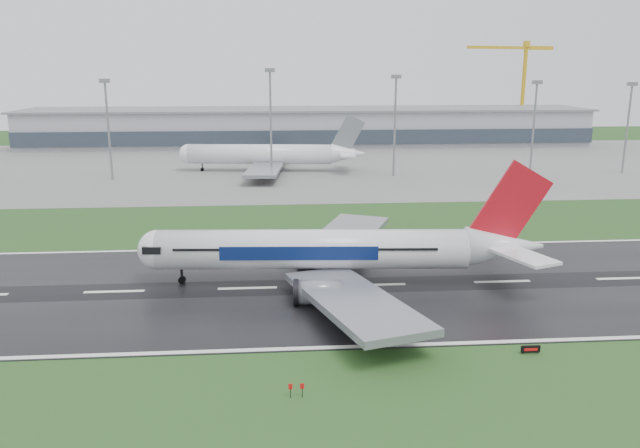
{
  "coord_description": "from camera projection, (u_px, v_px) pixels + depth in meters",
  "views": [
    {
      "loc": [
        -15.78,
        -90.91,
        32.81
      ],
      "look_at": [
        -7.93,
        12.0,
        7.0
      ],
      "focal_mm": 35.07,
      "sensor_mm": 36.0,
      "label": 1
    }
  ],
  "objects": [
    {
      "name": "ground",
      "position": [
        377.0,
        285.0,
        97.06
      ],
      "size": [
        520.0,
        520.0,
        0.0
      ],
      "primitive_type": "plane",
      "color": "#1F4419",
      "rests_on": "ground"
    },
    {
      "name": "runway",
      "position": [
        377.0,
        285.0,
        97.05
      ],
      "size": [
        400.0,
        45.0,
        0.1
      ],
      "primitive_type": "cube",
      "color": "black",
      "rests_on": "ground"
    },
    {
      "name": "apron",
      "position": [
        318.0,
        165.0,
        217.96
      ],
      "size": [
        400.0,
        130.0,
        0.08
      ],
      "primitive_type": "cube",
      "color": "slate",
      "rests_on": "ground"
    },
    {
      "name": "terminal",
      "position": [
        308.0,
        127.0,
        274.19
      ],
      "size": [
        240.0,
        36.0,
        15.0
      ],
      "primitive_type": "cube",
      "color": "gray",
      "rests_on": "ground"
    },
    {
      "name": "main_airliner",
      "position": [
        341.0,
        226.0,
        95.76
      ],
      "size": [
        66.45,
        63.67,
        18.5
      ],
      "primitive_type": null,
      "rotation": [
        0.0,
        0.0,
        -0.07
      ],
      "color": "silver",
      "rests_on": "runway"
    },
    {
      "name": "parked_airliner",
      "position": [
        268.0,
        144.0,
        201.82
      ],
      "size": [
        66.96,
        63.2,
        17.97
      ],
      "primitive_type": null,
      "rotation": [
        0.0,
        0.0,
        -0.1
      ],
      "color": "white",
      "rests_on": "apron"
    },
    {
      "name": "tower_crane",
      "position": [
        523.0,
        91.0,
        292.6
      ],
      "size": [
        44.76,
        13.37,
        44.86
      ],
      "primitive_type": null,
      "rotation": [
        0.0,
        0.0,
        0.24
      ],
      "color": "gold",
      "rests_on": "ground"
    },
    {
      "name": "runway_sign",
      "position": [
        531.0,
        350.0,
        73.71
      ],
      "size": [
        2.3,
        0.72,
        1.04
      ],
      "primitive_type": null,
      "rotation": [
        0.0,
        0.0,
        0.21
      ],
      "color": "black",
      "rests_on": "ground"
    },
    {
      "name": "floodmast_1",
      "position": [
        109.0,
        132.0,
        185.58
      ],
      "size": [
        0.64,
        0.64,
        28.62
      ],
      "primitive_type": "cylinder",
      "color": "gray",
      "rests_on": "ground"
    },
    {
      "name": "floodmast_2",
      "position": [
        271.0,
        126.0,
        188.76
      ],
      "size": [
        0.64,
        0.64,
        31.62
      ],
      "primitive_type": "cylinder",
      "color": "gray",
      "rests_on": "ground"
    },
    {
      "name": "floodmast_3",
      "position": [
        395.0,
        128.0,
        191.79
      ],
      "size": [
        0.64,
        0.64,
        29.73
      ],
      "primitive_type": "cylinder",
      "color": "gray",
      "rests_on": "ground"
    },
    {
      "name": "floodmast_4",
      "position": [
        533.0,
        130.0,
        195.24
      ],
      "size": [
        0.64,
        0.64,
        28.0
      ],
      "primitive_type": "cylinder",
      "color": "gray",
      "rests_on": "ground"
    },
    {
      "name": "floodmast_5",
      "position": [
        627.0,
        130.0,
        197.57
      ],
      "size": [
        0.64,
        0.64,
        27.4
      ],
      "primitive_type": "cylinder",
      "color": "gray",
      "rests_on": "ground"
    }
  ]
}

